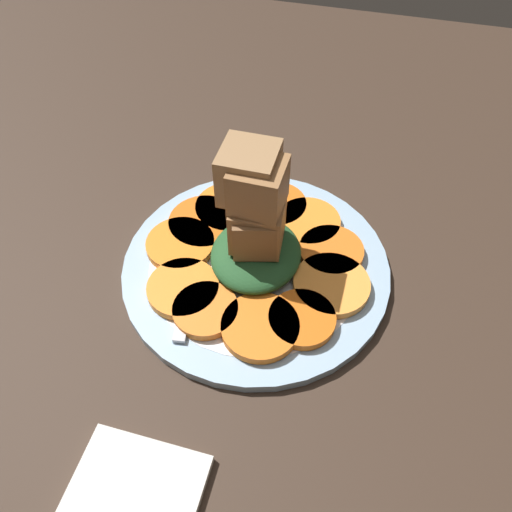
# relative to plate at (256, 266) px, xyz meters

# --- Properties ---
(table_slab) EXTENTS (1.20, 1.20, 0.02)m
(table_slab) POSITION_rel_plate_xyz_m (0.00, 0.00, -0.02)
(table_slab) COLOR #38281E
(table_slab) RESTS_ON ground
(plate) EXTENTS (0.26, 0.26, 0.01)m
(plate) POSITION_rel_plate_xyz_m (0.00, 0.00, 0.00)
(plate) COLOR #99B7D1
(plate) RESTS_ON table_slab
(carrot_slice_0) EXTENTS (0.07, 0.07, 0.01)m
(carrot_slice_0) POSITION_rel_plate_xyz_m (0.01, 0.08, 0.01)
(carrot_slice_0) COLOR #F99539
(carrot_slice_0) RESTS_ON plate
(carrot_slice_1) EXTENTS (0.06, 0.06, 0.01)m
(carrot_slice_1) POSITION_rel_plate_xyz_m (-0.03, 0.07, 0.01)
(carrot_slice_1) COLOR orange
(carrot_slice_1) RESTS_ON plate
(carrot_slice_2) EXTENTS (0.07, 0.07, 0.01)m
(carrot_slice_2) POSITION_rel_plate_xyz_m (-0.06, 0.04, 0.01)
(carrot_slice_2) COLOR orange
(carrot_slice_2) RESTS_ON plate
(carrot_slice_3) EXTENTS (0.07, 0.07, 0.01)m
(carrot_slice_3) POSITION_rel_plate_xyz_m (-0.08, 0.00, 0.01)
(carrot_slice_3) COLOR orange
(carrot_slice_3) RESTS_ON plate
(carrot_slice_4) EXTENTS (0.07, 0.07, 0.01)m
(carrot_slice_4) POSITION_rel_plate_xyz_m (-0.06, -0.05, 0.01)
(carrot_slice_4) COLOR orange
(carrot_slice_4) RESTS_ON plate
(carrot_slice_5) EXTENTS (0.07, 0.07, 0.01)m
(carrot_slice_5) POSITION_rel_plate_xyz_m (-0.03, -0.06, 0.01)
(carrot_slice_5) COLOR #D66114
(carrot_slice_5) RESTS_ON plate
(carrot_slice_6) EXTENTS (0.07, 0.07, 0.01)m
(carrot_slice_6) POSITION_rel_plate_xyz_m (0.00, -0.08, 0.01)
(carrot_slice_6) COLOR orange
(carrot_slice_6) RESTS_ON plate
(carrot_slice_7) EXTENTS (0.07, 0.07, 0.01)m
(carrot_slice_7) POSITION_rel_plate_xyz_m (0.05, -0.06, 0.01)
(carrot_slice_7) COLOR orange
(carrot_slice_7) RESTS_ON plate
(carrot_slice_8) EXTENTS (0.06, 0.06, 0.01)m
(carrot_slice_8) POSITION_rel_plate_xyz_m (0.07, -0.03, 0.01)
(carrot_slice_8) COLOR orange
(carrot_slice_8) RESTS_ON plate
(carrot_slice_9) EXTENTS (0.07, 0.07, 0.01)m
(carrot_slice_9) POSITION_rel_plate_xyz_m (0.07, 0.02, 0.01)
(carrot_slice_9) COLOR orange
(carrot_slice_9) RESTS_ON plate
(carrot_slice_10) EXTENTS (0.06, 0.06, 0.01)m
(carrot_slice_10) POSITION_rel_plate_xyz_m (0.05, 0.06, 0.01)
(carrot_slice_10) COLOR #D76215
(carrot_slice_10) RESTS_ON plate
(center_pile) EXTENTS (0.10, 0.09, 0.12)m
(center_pile) POSITION_rel_plate_xyz_m (-0.00, -0.00, 0.06)
(center_pile) COLOR #235128
(center_pile) RESTS_ON plate
(fork) EXTENTS (0.17, 0.04, 0.00)m
(fork) POSITION_rel_plate_xyz_m (0.02, -0.06, 0.01)
(fork) COLOR silver
(fork) RESTS_ON plate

